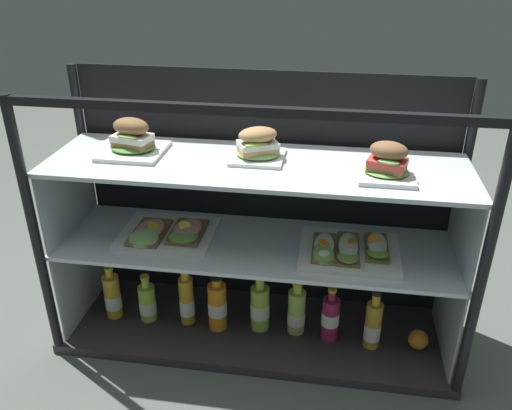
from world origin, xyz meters
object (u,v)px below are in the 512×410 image
(plated_roll_sandwich_mid_left, at_px, (132,141))
(juice_bottle_front_fourth, at_px, (148,302))
(juice_bottle_front_middle, at_px, (217,306))
(juice_bottle_front_right_end, at_px, (330,318))
(open_sandwich_tray_center, at_px, (349,250))
(juice_bottle_front_second, at_px, (260,308))
(plated_roll_sandwich_left_of_center, at_px, (259,146))
(plated_roll_sandwich_far_right, at_px, (387,164))
(open_sandwich_tray_far_right, at_px, (168,233))
(orange_fruit_beside_bottles, at_px, (418,340))
(juice_bottle_back_center, at_px, (187,301))
(juice_bottle_back_right, at_px, (113,296))
(juice_bottle_near_post, at_px, (373,325))
(juice_bottle_front_left_end, at_px, (297,311))

(plated_roll_sandwich_mid_left, distance_m, juice_bottle_front_fourth, 0.66)
(juice_bottle_front_middle, xyz_separation_m, juice_bottle_front_right_end, (0.43, 0.00, -0.01))
(plated_roll_sandwich_mid_left, distance_m, open_sandwich_tray_center, 0.83)
(open_sandwich_tray_center, height_order, juice_bottle_front_second, open_sandwich_tray_center)
(plated_roll_sandwich_left_of_center, distance_m, juice_bottle_front_fourth, 0.79)
(plated_roll_sandwich_far_right, relative_size, juice_bottle_front_second, 0.71)
(open_sandwich_tray_far_right, relative_size, juice_bottle_front_right_end, 1.51)
(juice_bottle_front_right_end, bearing_deg, plated_roll_sandwich_left_of_center, 167.80)
(juice_bottle_front_second, relative_size, orange_fruit_beside_bottles, 3.32)
(juice_bottle_front_right_end, bearing_deg, plated_roll_sandwich_mid_left, 176.42)
(juice_bottle_back_center, bearing_deg, plated_roll_sandwich_mid_left, 168.50)
(open_sandwich_tray_far_right, bearing_deg, juice_bottle_front_fourth, -171.96)
(plated_roll_sandwich_far_right, bearing_deg, juice_bottle_front_fourth, 177.55)
(juice_bottle_back_right, bearing_deg, juice_bottle_front_fourth, 0.99)
(open_sandwich_tray_far_right, bearing_deg, juice_bottle_front_right_end, -1.99)
(juice_bottle_front_fourth, height_order, juice_bottle_near_post, juice_bottle_near_post)
(juice_bottle_front_fourth, height_order, juice_bottle_back_center, juice_bottle_back_center)
(orange_fruit_beside_bottles, bearing_deg, plated_roll_sandwich_far_right, -171.89)
(juice_bottle_front_middle, bearing_deg, juice_bottle_front_second, 6.65)
(open_sandwich_tray_center, distance_m, juice_bottle_near_post, 0.32)
(juice_bottle_front_right_end, height_order, juice_bottle_near_post, juice_bottle_near_post)
(juice_bottle_front_right_end, bearing_deg, orange_fruit_beside_bottles, -0.49)
(juice_bottle_back_right, distance_m, orange_fruit_beside_bottles, 1.17)
(open_sandwich_tray_far_right, height_order, juice_bottle_front_right_end, open_sandwich_tray_far_right)
(open_sandwich_tray_far_right, relative_size, open_sandwich_tray_center, 1.00)
(open_sandwich_tray_center, bearing_deg, juice_bottle_near_post, -7.60)
(juice_bottle_front_middle, xyz_separation_m, orange_fruit_beside_bottles, (0.75, -0.00, -0.06))
(plated_roll_sandwich_mid_left, distance_m, juice_bottle_back_center, 0.65)
(plated_roll_sandwich_far_right, xyz_separation_m, open_sandwich_tray_far_right, (-0.74, 0.05, -0.34))
(juice_bottle_near_post, relative_size, orange_fruit_beside_bottles, 3.38)
(plated_roll_sandwich_far_right, relative_size, juice_bottle_back_right, 0.76)
(juice_bottle_front_second, bearing_deg, open_sandwich_tray_far_right, 179.32)
(juice_bottle_front_fourth, bearing_deg, plated_roll_sandwich_left_of_center, 7.09)
(orange_fruit_beside_bottles, bearing_deg, juice_bottle_front_left_end, 176.72)
(plated_roll_sandwich_far_right, bearing_deg, orange_fruit_beside_bottles, 8.11)
(open_sandwich_tray_center, height_order, juice_bottle_front_fourth, open_sandwich_tray_center)
(juice_bottle_front_fourth, bearing_deg, orange_fruit_beside_bottles, -0.51)
(juice_bottle_back_center, bearing_deg, open_sandwich_tray_far_right, 170.35)
(open_sandwich_tray_far_right, relative_size, juice_bottle_front_left_end, 1.50)
(juice_bottle_back_right, bearing_deg, plated_roll_sandwich_left_of_center, 5.60)
(plated_roll_sandwich_far_right, bearing_deg, juice_bottle_near_post, 35.53)
(juice_bottle_near_post, bearing_deg, juice_bottle_front_left_end, 172.26)
(plated_roll_sandwich_left_of_center, xyz_separation_m, juice_bottle_front_right_end, (0.28, -0.06, -0.64))
(juice_bottle_front_left_end, height_order, orange_fruit_beside_bottles, juice_bottle_front_left_end)
(plated_roll_sandwich_mid_left, bearing_deg, juice_bottle_front_right_end, -3.58)
(plated_roll_sandwich_left_of_center, xyz_separation_m, plated_roll_sandwich_far_right, (0.41, -0.09, 0.00))
(plated_roll_sandwich_far_right, bearing_deg, juice_bottle_front_right_end, 167.52)
(juice_bottle_front_middle, bearing_deg, plated_roll_sandwich_left_of_center, 22.53)
(juice_bottle_back_right, bearing_deg, plated_roll_sandwich_far_right, -1.96)
(juice_bottle_front_left_end, bearing_deg, plated_roll_sandwich_left_of_center, 166.22)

